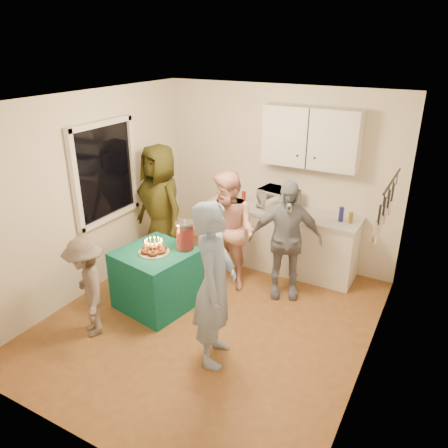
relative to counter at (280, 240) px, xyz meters
The scene contains 19 objects.
floor 1.76m from the counter, 96.71° to the right, with size 4.00×4.00×0.00m, color brown.
ceiling 2.76m from the counter, 96.71° to the right, with size 4.00×4.00×0.00m, color white.
back_wall 0.94m from the counter, 123.69° to the left, with size 3.60×3.60×0.00m, color silver.
left_wall 2.77m from the counter, 139.64° to the right, with size 4.00×4.00×0.00m, color silver.
right_wall 2.49m from the counter, 46.74° to the right, with size 4.00×4.00×0.00m, color silver.
window_night 2.66m from the counter, 144.60° to the right, with size 0.04×1.00×1.20m, color black.
counter is the anchor object (origin of this frame).
countertop 0.46m from the counter, 90.00° to the right, with size 2.24×0.62×0.05m, color beige.
upper_cabinet 1.56m from the counter, 26.57° to the left, with size 1.30×0.30×0.80m, color white.
pot_rack 2.16m from the counter, 33.34° to the right, with size 0.12×1.00×0.60m, color black.
microwave 0.63m from the counter, behind, with size 0.53×0.36×0.29m, color white.
party_table 1.97m from the counter, 119.54° to the right, with size 0.85×0.85×0.76m, color #0E5E4F.
donut_cake 2.03m from the counter, 118.97° to the right, with size 0.38×0.38×0.18m, color #381C0C, non-canonical shape.
punch_jar 1.69m from the counter, 114.95° to the right, with size 0.22×0.22×0.34m, color #B70E16.
man_birthday 2.28m from the counter, 85.47° to the right, with size 0.65×0.43×1.78m, color #889FC6.
woman_back_left 1.81m from the counter, 153.91° to the right, with size 0.90×0.59×1.84m, color #514F17.
woman_back_center 1.02m from the counter, 114.87° to the right, with size 0.79×0.62×1.63m, color #E38276.
woman_back_right 0.86m from the counter, 64.38° to the right, with size 0.94×0.39×1.59m, color #0F1733.
child_near_left 2.86m from the counter, 116.86° to the right, with size 0.77×0.44×1.19m, color #5C4F49.
Camera 1 is at (2.28, -3.79, 3.17)m, focal length 35.00 mm.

